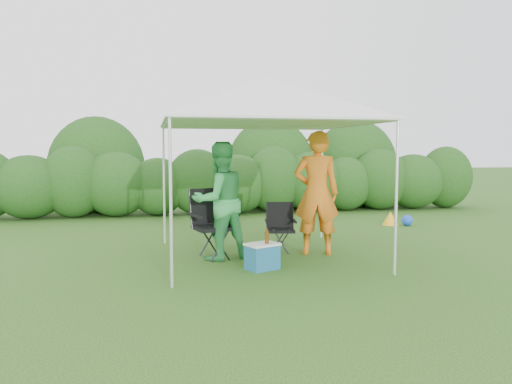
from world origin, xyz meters
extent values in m
plane|color=#34601E|center=(0.00, 0.00, 0.00)|extent=(70.00, 70.00, 0.00)
ellipsoid|color=#224F18|center=(-4.67, 6.00, 0.79)|extent=(1.80, 1.53, 1.57)
cylinder|color=#382616|center=(-4.67, 6.00, 0.15)|extent=(0.12, 0.12, 0.30)
ellipsoid|color=#224F18|center=(-3.63, 6.00, 0.90)|extent=(1.57, 1.34, 1.80)
cylinder|color=#382616|center=(-3.63, 6.00, 0.15)|extent=(0.12, 0.12, 0.30)
ellipsoid|color=#224F18|center=(-2.59, 6.00, 0.82)|extent=(1.72, 1.47, 1.65)
cylinder|color=#382616|center=(-2.59, 6.00, 0.15)|extent=(0.12, 0.12, 0.30)
ellipsoid|color=#224F18|center=(-1.56, 6.00, 0.75)|extent=(1.50, 1.28, 1.50)
cylinder|color=#382616|center=(-1.56, 6.00, 0.15)|extent=(0.12, 0.12, 0.30)
ellipsoid|color=#224F18|center=(-0.52, 6.00, 0.86)|extent=(1.65, 1.40, 1.73)
cylinder|color=#382616|center=(-0.52, 6.00, 0.15)|extent=(0.12, 0.12, 0.30)
ellipsoid|color=#224F18|center=(0.52, 6.00, 0.79)|extent=(1.80, 1.53, 1.57)
cylinder|color=#382616|center=(0.52, 6.00, 0.15)|extent=(0.12, 0.12, 0.30)
ellipsoid|color=#224F18|center=(1.56, 6.00, 0.90)|extent=(1.58, 1.34, 1.80)
cylinder|color=#382616|center=(1.56, 6.00, 0.15)|extent=(0.12, 0.12, 0.30)
ellipsoid|color=#224F18|center=(2.59, 6.00, 0.82)|extent=(1.72, 1.47, 1.65)
cylinder|color=#382616|center=(2.59, 6.00, 0.15)|extent=(0.12, 0.12, 0.30)
ellipsoid|color=#224F18|center=(3.63, 6.00, 0.75)|extent=(1.50, 1.28, 1.50)
cylinder|color=#382616|center=(3.63, 6.00, 0.15)|extent=(0.12, 0.12, 0.30)
ellipsoid|color=#224F18|center=(4.67, 6.00, 0.86)|extent=(1.65, 1.40, 1.73)
cylinder|color=#382616|center=(4.67, 6.00, 0.15)|extent=(0.12, 0.12, 0.30)
ellipsoid|color=#224F18|center=(5.71, 6.00, 0.79)|extent=(1.80, 1.53, 1.57)
cylinder|color=#382616|center=(5.71, 6.00, 0.15)|extent=(0.12, 0.12, 0.30)
ellipsoid|color=#224F18|center=(6.74, 6.00, 0.90)|extent=(1.57, 1.34, 1.80)
cylinder|color=#382616|center=(6.74, 6.00, 0.15)|extent=(0.12, 0.12, 0.30)
cylinder|color=silver|center=(-1.50, -1.00, 1.05)|extent=(0.04, 0.04, 2.10)
cylinder|color=silver|center=(1.50, -1.00, 1.05)|extent=(0.04, 0.04, 2.10)
cylinder|color=silver|center=(-1.50, 2.00, 1.05)|extent=(0.04, 0.04, 2.10)
cylinder|color=silver|center=(1.50, 2.00, 1.05)|extent=(0.04, 0.04, 2.10)
cube|color=white|center=(0.00, 0.50, 2.12)|extent=(3.10, 3.10, 0.03)
pyramid|color=white|center=(0.00, 0.50, 2.48)|extent=(3.10, 3.10, 0.70)
cube|color=black|center=(0.38, 0.83, 0.36)|extent=(0.51, 0.49, 0.04)
cube|color=black|center=(0.41, 1.02, 0.60)|extent=(0.46, 0.20, 0.43)
cube|color=black|center=(0.15, 0.87, 0.52)|extent=(0.11, 0.38, 0.03)
cube|color=black|center=(0.61, 0.79, 0.52)|extent=(0.11, 0.38, 0.03)
cylinder|color=black|center=(0.16, 0.68, 0.18)|extent=(0.02, 0.02, 0.36)
cylinder|color=black|center=(0.53, 0.61, 0.18)|extent=(0.02, 0.02, 0.36)
cylinder|color=black|center=(0.22, 1.05, 0.18)|extent=(0.02, 0.02, 0.36)
cylinder|color=black|center=(0.60, 0.98, 0.18)|extent=(0.02, 0.02, 0.36)
cube|color=black|center=(-0.77, 0.59, 0.48)|extent=(0.71, 0.68, 0.06)
cube|color=black|center=(-0.83, 0.84, 0.80)|extent=(0.62, 0.30, 0.57)
cube|color=black|center=(-1.07, 0.52, 0.69)|extent=(0.18, 0.50, 0.03)
cube|color=black|center=(-0.47, 0.67, 0.69)|extent=(0.18, 0.50, 0.03)
cylinder|color=black|center=(-0.95, 0.29, 0.24)|extent=(0.03, 0.03, 0.48)
cylinder|color=black|center=(-0.46, 0.41, 0.24)|extent=(0.03, 0.03, 0.48)
cylinder|color=black|center=(-1.07, 0.78, 0.24)|extent=(0.03, 0.03, 0.48)
cylinder|color=black|center=(-0.59, 0.90, 0.24)|extent=(0.03, 0.03, 0.48)
imported|color=orange|center=(0.90, 0.54, 1.00)|extent=(0.83, 0.65, 2.01)
imported|color=green|center=(-0.70, 0.48, 0.91)|extent=(1.06, 0.94, 1.83)
cube|color=#1F628F|center=(-0.20, -0.31, 0.17)|extent=(0.51, 0.45, 0.35)
cube|color=silver|center=(-0.20, -0.31, 0.36)|extent=(0.54, 0.48, 0.03)
cylinder|color=#592D0C|center=(-0.14, -0.35, 0.49)|extent=(0.06, 0.06, 0.22)
cone|color=#FAAE1A|center=(3.58, 3.20, 0.15)|extent=(0.37, 0.37, 0.31)
sphere|color=blue|center=(3.88, 3.00, 0.12)|extent=(0.24, 0.24, 0.24)
camera|label=1|loc=(-1.74, -7.14, 1.71)|focal=35.00mm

